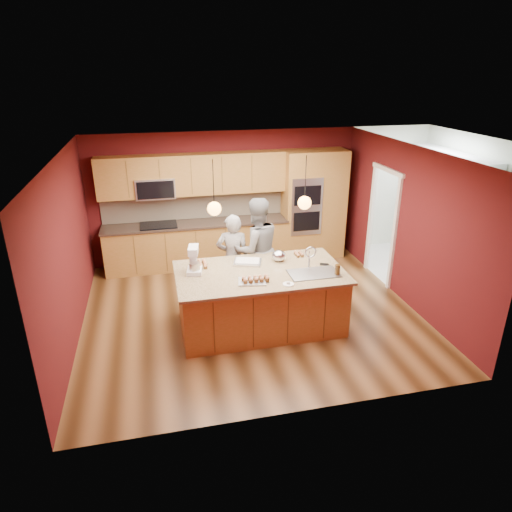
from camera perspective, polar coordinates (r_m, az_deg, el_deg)
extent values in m
plane|color=#402610|center=(7.82, -0.66, -7.01)|extent=(5.50, 5.50, 0.00)
plane|color=white|center=(6.90, -0.76, 12.88)|extent=(5.50, 5.50, 0.00)
plane|color=#4E1113|center=(9.60, -3.91, 7.35)|extent=(5.50, 0.00, 5.50)
plane|color=#4E1113|center=(5.06, 5.39, -7.32)|extent=(5.50, 0.00, 5.50)
plane|color=#4E1113|center=(7.23, -22.52, 0.43)|extent=(0.00, 5.00, 5.00)
plane|color=#4E1113|center=(8.25, 18.34, 3.67)|extent=(0.00, 5.00, 5.00)
cube|color=olive|center=(9.52, -7.34, 1.38)|extent=(3.70, 0.60, 0.90)
cube|color=#31251F|center=(9.35, -7.48, 4.01)|extent=(3.74, 0.64, 0.04)
cube|color=beige|center=(9.54, -7.76, 6.30)|extent=(3.70, 0.03, 0.56)
cube|color=olive|center=(9.22, -7.87, 10.08)|extent=(3.70, 0.36, 0.80)
cube|color=black|center=(9.30, -12.08, 3.78)|extent=(0.72, 0.52, 0.03)
cube|color=#B1B5B9|center=(9.21, -12.48, 8.35)|extent=(0.76, 0.40, 0.40)
cube|color=olive|center=(9.74, 5.79, 6.30)|extent=(0.80, 0.60, 2.30)
cube|color=#B1B5B9|center=(9.46, 6.37, 6.09)|extent=(0.66, 0.04, 1.20)
cube|color=olive|center=(9.96, 9.36, 6.48)|extent=(0.50, 0.60, 2.30)
plane|color=silver|center=(10.12, 18.43, -1.08)|extent=(2.60, 2.60, 0.00)
plane|color=silver|center=(10.19, 23.74, 6.39)|extent=(0.00, 2.70, 2.70)
cube|color=white|center=(9.94, 23.34, 9.67)|extent=(0.35, 2.40, 0.75)
cylinder|color=black|center=(6.44, -5.35, 8.90)|extent=(0.01, 0.01, 0.70)
sphere|color=#FFA13D|center=(6.53, -5.24, 5.91)|extent=(0.20, 0.20, 0.20)
cylinder|color=black|center=(6.75, 6.21, 9.49)|extent=(0.01, 0.01, 0.70)
sphere|color=#FFA13D|center=(6.83, 6.08, 6.63)|extent=(0.20, 0.20, 0.20)
cube|color=olive|center=(7.24, 0.50, -5.51)|extent=(2.49, 1.35, 0.91)
cube|color=tan|center=(7.03, 0.52, -2.08)|extent=(2.59, 1.45, 0.04)
cube|color=#B1B5B9|center=(7.04, 7.18, -2.78)|extent=(0.75, 0.44, 0.18)
imported|color=black|center=(7.91, -2.88, -0.29)|extent=(0.64, 0.48, 1.59)
imported|color=slate|center=(7.93, 0.01, 0.83)|extent=(1.00, 0.84, 1.85)
cube|color=white|center=(7.02, -7.68, -1.83)|extent=(0.27, 0.32, 0.07)
cube|color=white|center=(7.06, -7.86, -0.13)|extent=(0.12, 0.11, 0.29)
cube|color=white|center=(6.92, -7.84, 0.74)|extent=(0.19, 0.31, 0.11)
cylinder|color=silver|center=(6.95, -7.68, -1.40)|extent=(0.17, 0.17, 0.15)
cube|color=silver|center=(7.31, -1.07, -0.77)|extent=(0.51, 0.44, 0.03)
cube|color=white|center=(7.30, -1.07, -0.63)|extent=(0.44, 0.36, 0.02)
cube|color=#B1B5B9|center=(6.67, -0.50, -3.19)|extent=(0.45, 0.35, 0.02)
ellipsoid|color=silver|center=(7.37, 2.86, 0.03)|extent=(0.22, 0.22, 0.19)
cylinder|color=white|center=(6.61, 4.05, -3.53)|extent=(0.16, 0.16, 0.01)
cylinder|color=#3B260E|center=(6.98, 10.15, -1.71)|extent=(0.08, 0.08, 0.16)
cube|color=black|center=(7.33, 8.53, -1.03)|extent=(0.16, 0.12, 0.01)
cube|color=white|center=(9.97, 22.55, 1.31)|extent=(0.81, 0.82, 1.08)
cube|color=white|center=(10.52, 20.45, 2.79)|extent=(0.88, 0.89, 1.11)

